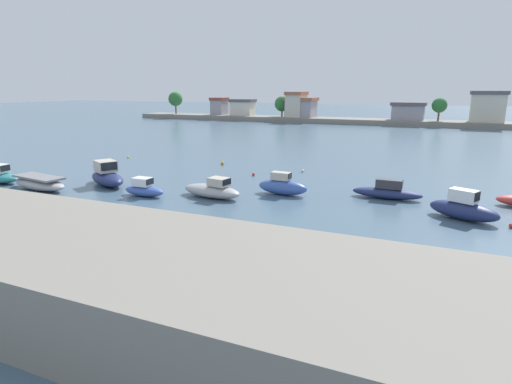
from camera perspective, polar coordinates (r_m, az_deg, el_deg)
name	(u,v)px	position (r m, az deg, el deg)	size (l,w,h in m)	color
ground_plane	(26,216)	(29.39, -28.40, -2.87)	(400.00, 400.00, 0.00)	#476075
moored_boat_1	(39,183)	(36.57, -27.01, 1.08)	(5.78, 2.68, 1.04)	#9E9EA3
moored_boat_2	(107,176)	(36.02, -19.31, 2.00)	(5.18, 4.00, 1.97)	navy
moored_boat_3	(144,189)	(31.61, -14.77, 0.39)	(3.23, 1.21, 1.34)	#3856A8
moored_boat_4	(212,190)	(30.37, -5.86, 0.26)	(4.93, 2.47, 1.48)	#9E9EA3
moored_boat_5	(282,186)	(31.03, 3.55, 0.79)	(3.81, 1.47, 1.65)	#3856A8
moored_boat_6	(387,192)	(31.28, 17.14, 0.02)	(4.80, 1.40, 1.37)	navy
moored_boat_7	(463,209)	(27.93, 26.00, -2.02)	(4.30, 3.04, 1.79)	navy
mooring_buoy_0	(303,171)	(39.70, 6.24, 2.85)	(0.26, 0.26, 0.26)	white
mooring_buoy_1	(511,226)	(27.61, 30.99, -3.87)	(0.27, 0.27, 0.27)	red
mooring_buoy_2	(253,174)	(37.83, -0.34, 2.40)	(0.27, 0.27, 0.27)	red
mooring_buoy_3	(222,163)	(43.45, -4.53, 3.87)	(0.34, 0.34, 0.34)	orange
mooring_buoy_4	(128,157)	(49.69, -16.75, 4.51)	(0.24, 0.24, 0.24)	yellow
distant_shoreline	(344,113)	(98.12, 11.70, 10.30)	(101.63, 7.28, 7.12)	gray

